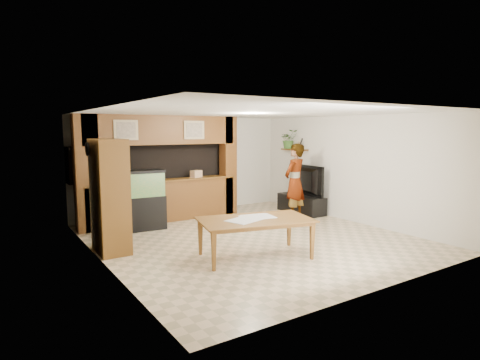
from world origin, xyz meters
TOP-DOWN VIEW (x-y plane):
  - floor at (0.00, 0.00)m, footprint 6.50×6.50m
  - ceiling at (0.00, 0.00)m, footprint 6.50×6.50m
  - wall_back at (0.00, 3.25)m, footprint 6.00×0.00m
  - wall_left at (-3.00, 0.00)m, footprint 0.00×6.50m
  - wall_right at (3.00, 0.00)m, footprint 0.00×6.50m
  - partition at (-0.95, 2.64)m, footprint 4.20×0.99m
  - wall_clock at (-2.97, 1.00)m, footprint 0.05×0.25m
  - wall_shelf at (2.85, 1.95)m, footprint 0.25×0.90m
  - pantry_cabinet at (-2.70, 0.63)m, footprint 0.52×0.86m
  - trash_can at (-2.67, 0.80)m, footprint 0.30×0.30m
  - aquarium at (-1.75, 1.95)m, footprint 1.23×0.46m
  - tv_stand at (2.65, 1.39)m, footprint 0.53×1.44m
  - television at (2.65, 1.39)m, footprint 0.36×1.45m
  - photo_frame at (2.85, 1.73)m, footprint 0.05×0.16m
  - potted_plant at (2.82, 2.16)m, footprint 0.61×0.57m
  - person at (1.96, 0.88)m, footprint 0.81×0.66m
  - microphone at (2.01, 0.72)m, footprint 0.04×0.11m
  - dining_table at (-0.66, -1.12)m, footprint 2.18×1.54m
  - newspaper_a at (-0.53, -0.98)m, footprint 0.66×0.52m
  - newspaper_b at (-0.86, -1.06)m, footprint 0.71×0.60m
  - newspaper_c at (-0.51, -0.92)m, footprint 0.56×0.46m
  - counter_box at (-0.01, 2.45)m, footprint 0.32×0.26m

SIDE VIEW (x-z plane):
  - floor at x=0.00m, z-range 0.00..0.00m
  - tv_stand at x=2.65m, z-range 0.00..0.48m
  - trash_can at x=-2.67m, z-range 0.00..0.56m
  - dining_table at x=-0.66m, z-range 0.00..0.69m
  - aquarium at x=-1.75m, z-range -0.02..1.34m
  - newspaper_c at x=-0.51m, z-range 0.69..0.70m
  - newspaper_a at x=-0.53m, z-range 0.69..0.70m
  - newspaper_b at x=-0.86m, z-range 0.69..0.70m
  - television at x=2.65m, z-range 0.48..1.31m
  - person at x=1.96m, z-range 0.00..1.92m
  - pantry_cabinet at x=-2.70m, z-range 0.00..2.09m
  - counter_box at x=-0.01m, z-range 1.04..1.22m
  - wall_back at x=0.00m, z-range -1.70..4.30m
  - wall_left at x=-3.00m, z-range -1.95..4.55m
  - wall_right at x=3.00m, z-range -1.95..4.55m
  - partition at x=-0.95m, z-range 0.01..2.61m
  - wall_shelf at x=2.85m, z-range 1.68..1.72m
  - photo_frame at x=2.85m, z-range 1.72..1.93m
  - wall_clock at x=-2.97m, z-range 1.77..2.02m
  - microphone at x=2.01m, z-range 1.88..2.05m
  - potted_plant at x=2.82m, z-range 1.72..2.26m
  - ceiling at x=0.00m, z-range 2.60..2.60m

